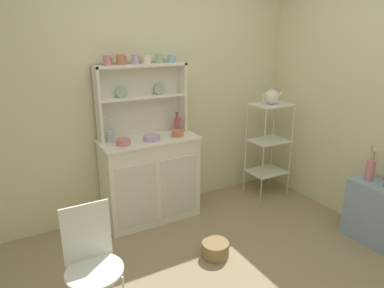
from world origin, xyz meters
TOP-DOWN VIEW (x-y plane):
  - wall_back at (0.00, 1.62)m, footprint 3.84×0.05m
  - hutch_cabinet at (-0.20, 1.37)m, footprint 0.97×0.45m
  - hutch_shelf_unit at (-0.20, 1.53)m, footprint 0.90×0.18m
  - bakers_rack at (1.24, 1.25)m, footprint 0.43×0.34m
  - side_shelf_blue at (1.44, -0.03)m, footprint 0.28×0.48m
  - wire_chair at (-1.06, 0.25)m, footprint 0.36×0.36m
  - floor_basket at (0.02, 0.47)m, footprint 0.24×0.24m
  - cup_rose_0 at (-0.53, 1.49)m, footprint 0.08×0.07m
  - cup_terracotta_1 at (-0.40, 1.49)m, footprint 0.09×0.08m
  - cup_lilac_2 at (-0.26, 1.49)m, footprint 0.08×0.06m
  - cup_cream_3 at (-0.15, 1.49)m, footprint 0.10×0.08m
  - cup_sage_4 at (-0.01, 1.49)m, footprint 0.09×0.07m
  - cup_sky_5 at (0.12, 1.49)m, footprint 0.08×0.07m
  - bowl_mixing_large at (-0.49, 1.29)m, footprint 0.14×0.14m
  - bowl_floral_medium at (-0.20, 1.29)m, footprint 0.16×0.16m
  - bowl_cream_small at (0.08, 1.29)m, footprint 0.12×0.12m
  - jam_bottle at (0.15, 1.45)m, footprint 0.06×0.06m
  - utensil_jar at (-0.56, 1.45)m, footprint 0.08×0.08m
  - porcelain_teapot at (1.24, 1.25)m, footprint 0.25×0.16m
  - flower_vase at (1.44, 0.09)m, footprint 0.08×0.08m

SIDE VIEW (x-z plane):
  - floor_basket at x=0.02m, z-range 0.00..0.14m
  - side_shelf_blue at x=1.44m, z-range 0.00..0.57m
  - hutch_cabinet at x=-0.20m, z-range 0.01..0.88m
  - wire_chair at x=-1.06m, z-range 0.09..0.94m
  - flower_vase at x=1.44m, z-range 0.52..0.85m
  - bakers_rack at x=1.24m, z-range 0.14..1.23m
  - bowl_floral_medium at x=-0.20m, z-range 0.87..0.92m
  - bowl_mixing_large at x=-0.49m, z-range 0.87..0.93m
  - bowl_cream_small at x=0.08m, z-range 0.87..0.93m
  - utensil_jar at x=-0.56m, z-range 0.81..1.05m
  - jam_bottle at x=0.15m, z-range 0.85..1.06m
  - porcelain_teapot at x=1.24m, z-range 1.09..1.27m
  - wall_back at x=0.00m, z-range 0.00..2.50m
  - hutch_shelf_unit at x=-0.20m, z-range 0.93..1.64m
  - cup_sky_5 at x=0.12m, z-range 1.58..1.66m
  - cup_cream_3 at x=-0.15m, z-range 1.58..1.66m
  - cup_rose_0 at x=-0.53m, z-range 1.58..1.67m
  - cup_lilac_2 at x=-0.26m, z-range 1.58..1.67m
  - cup_sage_4 at x=-0.01m, z-range 1.58..1.67m
  - cup_terracotta_1 at x=-0.40m, z-range 1.58..1.67m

